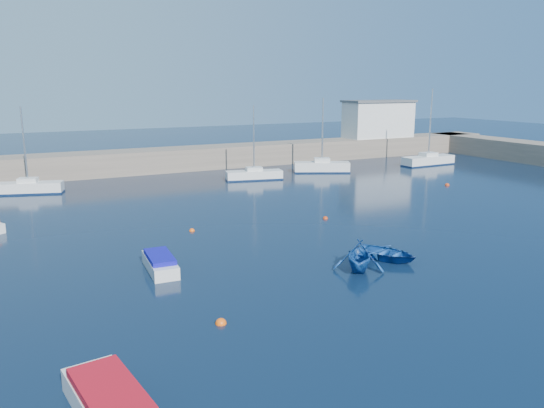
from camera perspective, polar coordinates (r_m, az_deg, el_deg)
name	(u,v)px	position (r m, az deg, el deg)	size (l,w,h in m)	color
ground	(476,312)	(25.96, 21.14, -10.83)	(220.00, 220.00, 0.00)	black
back_wall	(176,159)	(64.83, -10.28, 4.78)	(96.00, 4.50, 2.60)	#746759
right_arm	(527,152)	(78.80, 25.72, 5.10)	(4.50, 32.00, 2.60)	#746759
harbor_office	(378,120)	(78.37, 11.36, 8.86)	(10.00, 4.00, 5.00)	silver
sailboat_5	(29,187)	(54.83, -24.71, 1.65)	(6.33, 3.40, 8.07)	silver
sailboat_6	(254,175)	(57.17, -1.94, 3.17)	(6.25, 2.94, 7.92)	silver
sailboat_7	(322,167)	(62.38, 5.38, 4.03)	(6.55, 4.39, 8.56)	silver
sailboat_8	(428,160)	(70.69, 16.44, 4.56)	(7.40, 2.34, 9.57)	silver
motorboat_0	(111,404)	(17.89, -16.97, -19.87)	(2.37, 5.07, 1.09)	silver
motorboat_1	(160,263)	(29.88, -11.95, -6.23)	(1.57, 3.88, 0.93)	silver
dinghy_center	(386,253)	(31.81, 12.21, -5.19)	(2.59, 3.62, 0.75)	#154797
dinghy_left	(359,255)	(29.55, 9.35, -5.48)	(2.79, 3.24, 1.71)	#154797
buoy_0	(221,324)	(23.34, -5.52, -12.70)	(0.50, 0.50, 0.50)	#FD590D
buoy_1	(325,219)	(40.68, 5.76, -1.59)	(0.40, 0.40, 0.40)	#BA330D
buoy_3	(192,231)	(37.52, -8.60, -2.89)	(0.40, 0.40, 0.40)	#FD590D
buoy_4	(447,185)	(56.83, 18.32, 1.91)	(0.48, 0.48, 0.48)	#BA330D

